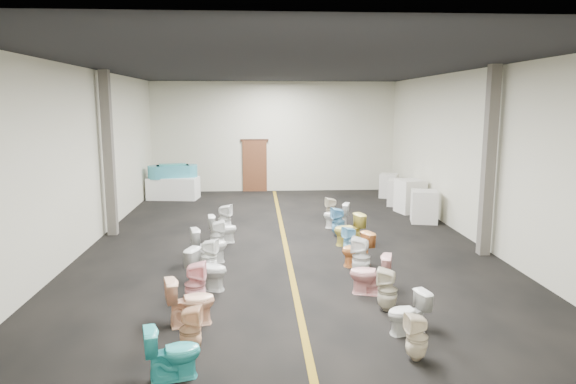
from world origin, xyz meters
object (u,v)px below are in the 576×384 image
Objects in this scene: toilet_right_5 at (357,249)px; toilet_left_0 at (173,352)px; toilet_left_3 at (195,285)px; toilet_right_4 at (361,257)px; display_table at (173,188)px; appliance_crate_a at (424,207)px; appliance_crate_c at (400,193)px; toilet_left_6 at (209,245)px; toilet_left_9 at (225,219)px; appliance_crate_d at (389,186)px; bathtub at (173,171)px; toilet_right_3 at (370,274)px; toilet_left_1 at (191,330)px; toilet_right_1 at (408,313)px; appliance_crate_b at (410,196)px; toilet_right_2 at (387,290)px; toilet_right_0 at (417,337)px; toilet_left_8 at (223,229)px; toilet_right_8 at (338,222)px; toilet_right_6 at (350,241)px; toilet_left_5 at (209,257)px; toilet_right_9 at (336,216)px; toilet_right_10 at (331,210)px; toilet_right_7 at (349,230)px; toilet_left_4 at (207,269)px; toilet_left_2 at (191,301)px; toilet_left_7 at (218,236)px.

toilet_left_0 is at bearing -57.77° from toilet_right_5.
toilet_right_4 is (3.29, 1.44, 0.01)m from toilet_left_3.
display_table is 1.90× the size of appliance_crate_a.
appliance_crate_c reaches higher than toilet_left_6.
toilet_right_4 is (3.31, 3.88, 0.06)m from toilet_left_0.
appliance_crate_d is at bearing -34.92° from toilet_left_9.
bathtub reaches higher than toilet_right_3.
toilet_left_1 reaches higher than toilet_right_1.
appliance_crate_d is at bearing 90.00° from appliance_crate_b.
appliance_crate_c is at bearing 90.00° from appliance_crate_b.
appliance_crate_b is at bearing -28.66° from toilet_left_1.
toilet_right_0 is at bearing 20.89° from toilet_right_2.
bathtub is 2.48× the size of toilet_left_0.
toilet_left_8 is 0.89× the size of toilet_left_9.
appliance_crate_b is 4.13m from toilet_right_8.
toilet_right_6 is (-0.14, 4.34, 0.00)m from toilet_right_1.
toilet_left_6 is at bearing -106.75° from toilet_right_3.
toilet_left_9 reaches higher than toilet_left_5.
toilet_right_9 is at bearing -130.91° from appliance_crate_c.
toilet_right_10 is at bearing -35.67° from toilet_left_0.
toilet_left_6 is 1.06× the size of toilet_right_2.
toilet_right_7 is (0.21, 3.49, 0.00)m from toilet_right_3.
toilet_left_5 is at bearing 22.32° from toilet_left_4.
toilet_right_10 reaches higher than toilet_right_6.
toilet_right_3 is (3.26, 0.43, -0.02)m from toilet_left_3.
toilet_right_1 is (-2.75, -9.05, -0.21)m from appliance_crate_b.
toilet_left_8 is (0.22, 6.77, 0.00)m from toilet_left_0.
toilet_right_9 is (-2.81, -3.25, -0.09)m from appliance_crate_c.
toilet_right_9 reaches higher than toilet_left_8.
toilet_right_4 is 0.76m from toilet_right_5.
toilet_right_9 is at bearing -43.35° from toilet_left_2.
appliance_crate_c reaches higher than toilet_left_7.
appliance_crate_c is 9.03m from toilet_right_3.
toilet_left_8 is at bearing -70.54° from display_table.
toilet_left_4 reaches higher than toilet_right_3.
appliance_crate_d reaches higher than toilet_left_0.
toilet_left_6 is at bearing -85.47° from toilet_right_7.
toilet_right_1 is 6.12m from toilet_right_8.
toilet_right_1 is (3.47, -3.90, -0.07)m from toilet_left_6.
toilet_left_0 is 0.96× the size of toilet_left_5.
appliance_crate_b is 7.91m from toilet_right_3.
toilet_right_5 is (-2.89, -5.56, -0.18)m from appliance_crate_b.
toilet_right_4 is (3.09, -2.89, 0.05)m from toilet_left_8.
toilet_left_7 is 1.13× the size of toilet_right_1.
toilet_left_6 is (-6.23, -3.70, -0.08)m from appliance_crate_a.
display_table is 8.85m from appliance_crate_b.
toilet_left_2 is at bearing -118.88° from appliance_crate_d.
toilet_right_1 is at bearing -65.27° from display_table.
appliance_crate_a reaches higher than toilet_left_9.
toilet_right_2 is at bearing -109.30° from appliance_crate_b.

